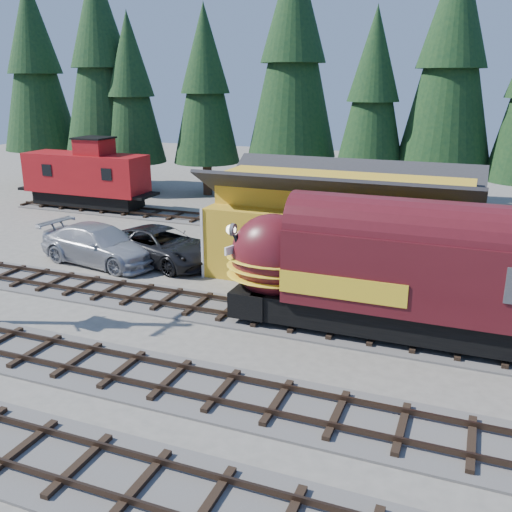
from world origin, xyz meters
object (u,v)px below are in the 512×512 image
at_px(depot, 341,215).
at_px(locomotive, 409,279).
at_px(pickup_truck_a, 162,246).
at_px(caboose, 87,176).
at_px(pickup_truck_b, 100,245).

relative_size(depot, locomotive, 0.87).
height_order(locomotive, pickup_truck_a, locomotive).
xyz_separation_m(caboose, pickup_truck_b, (8.72, -10.47, -1.44)).
distance_m(locomotive, pickup_truck_b, 16.49).
height_order(locomotive, pickup_truck_b, locomotive).
distance_m(depot, pickup_truck_b, 12.50).
xyz_separation_m(locomotive, caboose, (-24.77, 14.00, 0.07)).
distance_m(depot, locomotive, 7.69).
bearing_deg(caboose, locomotive, -29.48).
bearing_deg(depot, pickup_truck_b, -166.08).
relative_size(locomotive, pickup_truck_b, 2.14).
relative_size(pickup_truck_a, pickup_truck_b, 0.97).
bearing_deg(locomotive, pickup_truck_b, 167.59).
bearing_deg(pickup_truck_a, pickup_truck_b, 128.79).
distance_m(locomotive, caboose, 28.45).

